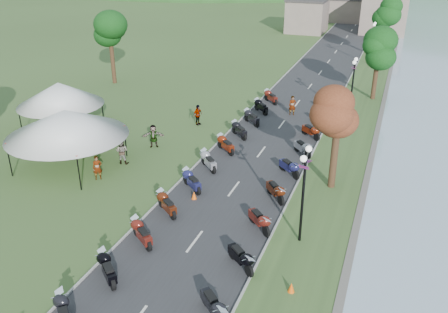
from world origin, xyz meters
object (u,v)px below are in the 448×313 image
(vendor_tent_main, at_px, (68,138))
(pedestrian_c, at_px, (97,137))
(pedestrian_b, at_px, (123,163))
(pedestrian_a, at_px, (99,179))

(vendor_tent_main, distance_m, pedestrian_c, 5.50)
(vendor_tent_main, height_order, pedestrian_b, vendor_tent_main)
(pedestrian_a, relative_size, pedestrian_b, 0.90)
(pedestrian_b, bearing_deg, pedestrian_c, -47.39)
(pedestrian_b, xyz_separation_m, pedestrian_c, (-4.41, 3.40, 0.00))
(pedestrian_a, relative_size, pedestrian_c, 0.91)
(pedestrian_b, bearing_deg, pedestrian_a, 76.18)
(vendor_tent_main, relative_size, pedestrian_b, 2.97)
(vendor_tent_main, xyz_separation_m, pedestrian_a, (2.87, -1.08, -2.00))
(vendor_tent_main, height_order, pedestrian_c, vendor_tent_main)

